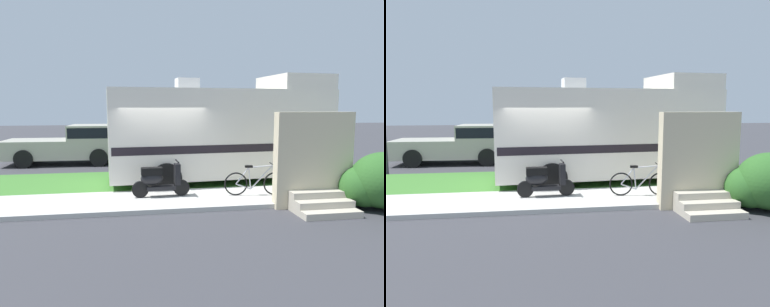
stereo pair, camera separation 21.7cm
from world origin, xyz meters
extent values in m
plane|color=#38383D|center=(0.00, 0.00, 0.00)|extent=(80.00, 80.00, 0.00)
cube|color=beige|center=(0.00, -1.20, 0.06)|extent=(24.00, 2.00, 0.12)
cube|color=#3D752D|center=(0.00, 1.50, 0.04)|extent=(24.00, 3.40, 0.08)
cube|color=silver|center=(1.98, 1.21, 1.68)|extent=(7.39, 3.01, 2.77)
cube|color=silver|center=(4.68, 1.41, 3.32)|extent=(1.97, 2.50, 0.50)
cube|color=black|center=(1.98, 1.21, 1.27)|extent=(7.25, 3.02, 0.24)
cube|color=black|center=(5.56, 1.47, 2.17)|extent=(0.23, 2.12, 0.90)
cube|color=silver|center=(0.90, 1.13, 3.25)|extent=(0.74, 0.65, 0.36)
cylinder|color=black|center=(4.13, 2.57, 0.45)|extent=(0.92, 0.34, 0.90)
cylinder|color=black|center=(4.30, 0.18, 0.45)|extent=(0.92, 0.34, 0.90)
cylinder|color=black|center=(-0.09, 2.26, 0.45)|extent=(0.92, 0.34, 0.90)
cylinder|color=black|center=(0.08, -0.13, 0.45)|extent=(0.92, 0.34, 0.90)
cylinder|color=black|center=(0.41, -0.96, 0.34)|extent=(0.44, 0.12, 0.44)
cylinder|color=black|center=(-0.70, -1.00, 0.34)|extent=(0.44, 0.12, 0.44)
cube|color=black|center=(-0.14, -0.98, 0.36)|extent=(0.79, 0.31, 0.10)
cube|color=black|center=(-0.39, -0.99, 0.82)|extent=(0.57, 0.28, 0.20)
ellipsoid|color=black|center=(-0.39, -0.99, 0.62)|extent=(0.61, 0.32, 0.36)
cube|color=black|center=(0.30, -0.96, 0.72)|extent=(0.15, 0.33, 0.56)
cylinder|color=black|center=(0.30, -0.96, 1.07)|extent=(0.05, 0.50, 0.04)
sphere|color=white|center=(0.30, -0.96, 0.90)|extent=(0.12, 0.12, 0.12)
torus|color=black|center=(2.94, -1.33, 0.44)|extent=(0.64, 0.12, 0.64)
torus|color=black|center=(1.88, -1.21, 0.44)|extent=(0.64, 0.12, 0.64)
cylinder|color=silver|center=(2.57, -1.29, 0.62)|extent=(0.61, 0.11, 0.67)
cylinder|color=silver|center=(2.25, -1.25, 0.59)|extent=(0.10, 0.05, 0.60)
cylinder|color=silver|center=(2.54, -1.29, 0.92)|extent=(0.65, 0.11, 0.09)
cylinder|color=silver|center=(2.08, -1.23, 0.37)|extent=(0.42, 0.09, 0.18)
cylinder|color=silver|center=(2.05, -1.23, 0.67)|extent=(0.37, 0.08, 0.47)
cylinder|color=silver|center=(2.90, -1.33, 0.69)|extent=(0.12, 0.05, 0.51)
cube|color=black|center=(2.22, -1.25, 0.92)|extent=(0.21, 0.12, 0.06)
cylinder|color=black|center=(2.86, -1.32, 0.98)|extent=(0.09, 0.52, 0.03)
cube|color=#B7B29E|center=(-2.46, 5.96, 1.00)|extent=(2.31, 2.05, 1.44)
cube|color=black|center=(-2.46, 5.96, 1.42)|extent=(2.20, 2.07, 0.44)
cube|color=#B7B29E|center=(-4.97, 6.02, 0.68)|extent=(2.81, 2.06, 0.80)
cylinder|color=black|center=(-2.26, 6.92, 0.38)|extent=(0.77, 0.26, 0.76)
cylinder|color=black|center=(-2.30, 5.00, 0.38)|extent=(0.77, 0.26, 0.76)
cylinder|color=black|center=(-5.28, 6.99, 0.38)|extent=(0.77, 0.26, 0.76)
cylinder|color=black|center=(-5.32, 5.06, 0.38)|extent=(0.77, 0.26, 0.76)
cube|color=#BCB29E|center=(3.58, -2.80, 0.08)|extent=(1.40, 0.96, 0.16)
cube|color=#BCB29E|center=(3.58, -2.64, 0.24)|extent=(1.40, 0.64, 0.16)
cube|color=#BCB29E|center=(3.58, -2.48, 0.40)|extent=(1.40, 0.32, 0.16)
cube|color=beige|center=(3.58, -2.17, 1.20)|extent=(2.00, 0.30, 2.40)
ellipsoid|color=#2D6026|center=(5.18, -2.70, 0.74)|extent=(1.64, 1.47, 1.39)
ellipsoid|color=#2D6026|center=(4.77, -2.54, 0.57)|extent=(1.23, 1.10, 1.04)
cylinder|color=brown|center=(3.79, -0.72, 0.22)|extent=(0.06, 0.06, 0.20)
cylinder|color=brown|center=(3.79, -0.72, 0.34)|extent=(0.03, 0.03, 0.04)
cylinder|color=black|center=(3.79, -0.72, 0.37)|extent=(0.03, 0.03, 0.02)
camera|label=1|loc=(-0.86, -10.34, 2.53)|focal=33.25mm
camera|label=2|loc=(-0.65, -10.37, 2.53)|focal=33.25mm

